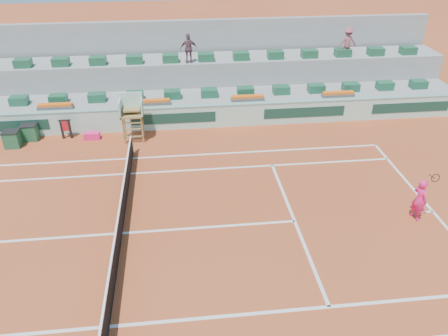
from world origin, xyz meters
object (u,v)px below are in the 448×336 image
Objects in this scene: drink_cooler_a at (30,132)px; tennis_player at (420,199)px; player_bag at (92,136)px; umpire_chair at (132,111)px.

tennis_player is at bearing -27.16° from drink_cooler_a.
drink_cooler_a is at bearing 174.66° from player_bag.
drink_cooler_a is 18.22m from tennis_player.
umpire_chair is at bearing 144.65° from tennis_player.
drink_cooler_a is (-5.22, 0.52, -1.12)m from umpire_chair.
tennis_player reaches higher than player_bag.
player_bag is 3.08m from drink_cooler_a.
player_bag is at bearing 173.83° from umpire_chair.
player_bag is 2.56m from umpire_chair.
player_bag is 15.42m from tennis_player.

